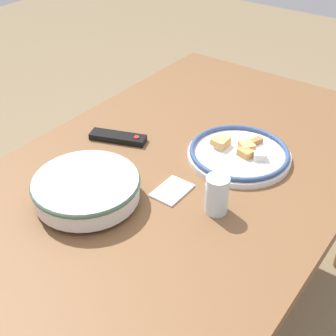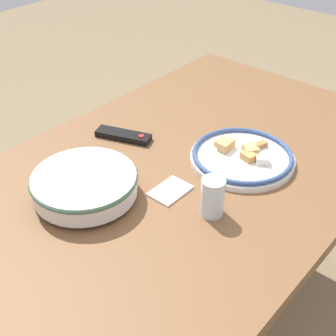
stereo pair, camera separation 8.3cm
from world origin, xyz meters
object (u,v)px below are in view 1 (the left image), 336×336
noodle_bowl (86,188)px  drinking_glass (217,195)px  tv_remote (118,137)px  food_plate (239,153)px

noodle_bowl → drinking_glass: drinking_glass is taller
tv_remote → drinking_glass: bearing=55.0°
noodle_bowl → drinking_glass: (0.17, -0.29, 0.01)m
noodle_bowl → tv_remote: bearing=26.2°
food_plate → tv_remote: (-0.14, 0.36, -0.01)m
noodle_bowl → drinking_glass: size_ratio=2.71×
tv_remote → drinking_glass: drinking_glass is taller
noodle_bowl → drinking_glass: 0.34m
food_plate → tv_remote: bearing=111.0°
noodle_bowl → food_plate: size_ratio=0.92×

